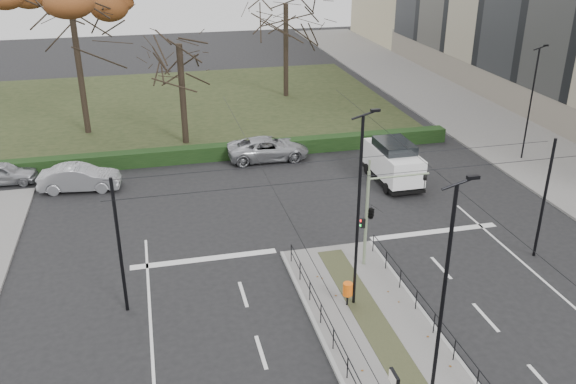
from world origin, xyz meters
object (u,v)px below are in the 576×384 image
Objects in this scene: streetlamp_median_far at (359,211)px; parked_car_second at (80,178)px; parked_car_first at (3,173)px; parked_car_fourth at (268,149)px; litter_bin at (348,289)px; streetlamp_median_near at (443,304)px; streetlamp_sidewalk at (531,103)px; white_van at (393,161)px; rust_tree at (70,3)px; traffic_light at (372,211)px; bare_tree_center at (286,11)px; bare_tree_near at (179,52)px.

parked_car_second is at bearing 128.15° from streetlamp_median_far.
parked_car_fourth reaches higher than parked_car_first.
streetlamp_median_near is (0.68, -6.45, 3.51)m from litter_bin.
streetlamp_sidewalk is (16.72, 13.56, -0.43)m from streetlamp_median_far.
rust_tree reaches higher than white_van.
traffic_light reaches higher than white_van.
streetlamp_median_near is at bearing -129.20° from streetlamp_sidewalk.
parked_car_fourth is at bearing 96.76° from traffic_light.
parked_car_second reaches higher than litter_bin.
white_van is (23.42, -5.29, 0.67)m from parked_car_first.
bare_tree_center is at bearing 81.56° from streetlamp_median_far.
bare_tree_center is 14.80m from bare_tree_near.
traffic_light is at bearing -125.46° from parked_car_second.
streetlamp_median_far reaches higher than parked_car_first.
parked_car_fourth is (12.05, 2.40, -0.01)m from parked_car_second.
streetlamp_median_far is 1.66× the size of white_van.
streetlamp_median_far is at bearing -135.37° from parked_car_second.
rust_tree is (-12.20, 26.25, 5.16)m from streetlamp_median_far.
rust_tree is at bearing 114.28° from litter_bin.
parked_car_first is at bearing 72.36° from parked_car_second.
parked_car_second is at bearing 119.56° from streetlamp_median_near.
traffic_light is at bearing -118.23° from white_van.
bare_tree_near reaches higher than parked_car_first.
white_van is at bearing -98.17° from parked_car_first.
parked_car_fourth is 9.04m from bare_tree_near.
streetlamp_sidewalk reaches higher than white_van.
traffic_light reaches higher than parked_car_first.
parked_car_second is at bearing -133.71° from bare_tree_center.
streetlamp_median_far is (-0.35, 6.52, 0.02)m from streetlamp_median_near.
bare_tree_center reaches higher than white_van.
litter_bin is 0.21× the size of white_van.
parked_car_first is 0.80× the size of white_van.
bare_tree_center is (16.92, 17.70, 6.88)m from parked_car_second.
streetlamp_sidewalk is 1.60× the size of parked_car_second.
streetlamp_median_near reaches higher than parked_car_second.
streetlamp_median_far is at bearing 93.08° from streetlamp_median_near.
parked_car_fourth is (0.02, 17.71, -3.66)m from streetlamp_median_far.
parked_car_second is 0.86× the size of parked_car_fourth.
streetlamp_median_far is at bearing -131.61° from parked_car_first.
white_van is (6.69, -5.60, 0.60)m from parked_car_fourth.
bare_tree_near is (-5.18, 4.49, 5.89)m from parked_car_fourth.
streetlamp_median_far reaches higher than parked_car_second.
rust_tree reaches higher than streetlamp_sidewalk.
streetlamp_median_far is 1.53× the size of parked_car_fourth.
bare_tree_center is (-1.81, 20.90, 6.30)m from white_van.
litter_bin is 0.26× the size of parked_car_first.
bare_tree_near reaches higher than streetlamp_median_far.
parked_car_second is 0.44× the size of bare_tree_center.
traffic_light is 0.62× the size of streetlamp_sidewalk.
bare_tree_near is (-5.16, 22.20, 2.24)m from streetlamp_median_far.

